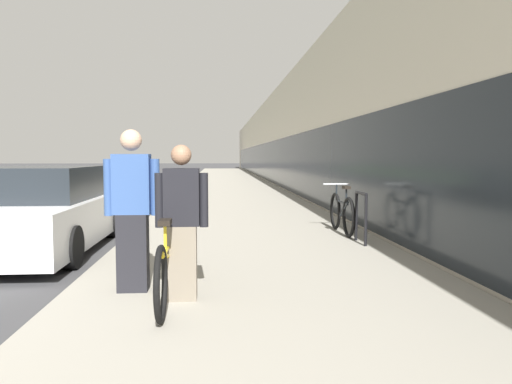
% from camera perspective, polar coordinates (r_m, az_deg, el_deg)
% --- Properties ---
extents(sidewalk_slab, '(4.44, 70.00, 0.12)m').
position_cam_1_polar(sidewalk_slab, '(24.21, -2.94, 0.58)').
color(sidewalk_slab, gray).
rests_on(sidewalk_slab, ground).
extents(storefront_facade, '(10.01, 70.00, 4.89)m').
position_cam_1_polar(storefront_facade, '(33.11, 9.41, 5.59)').
color(storefront_facade, beige).
rests_on(storefront_facade, ground).
extents(lawn_strip, '(4.14, 70.00, 0.03)m').
position_cam_1_polar(lawn_strip, '(30.34, -25.96, 0.79)').
color(lawn_strip, '#518E42').
rests_on(lawn_strip, ground).
extents(tandem_bicycle, '(0.52, 2.83, 0.84)m').
position_cam_1_polar(tandem_bicycle, '(5.42, -9.54, -7.20)').
color(tandem_bicycle, black).
rests_on(tandem_bicycle, sidewalk_slab).
extents(person_rider, '(0.52, 0.20, 1.53)m').
position_cam_1_polar(person_rider, '(4.97, -8.47, -3.45)').
color(person_rider, '#756B5B').
rests_on(person_rider, sidewalk_slab).
extents(person_bystander, '(0.58, 0.23, 1.70)m').
position_cam_1_polar(person_bystander, '(5.39, -13.96, -2.05)').
color(person_bystander, black).
rests_on(person_bystander, sidewalk_slab).
extents(bike_rack_hoop, '(0.05, 0.60, 0.84)m').
position_cam_1_polar(bike_rack_hoop, '(8.32, 11.90, -2.25)').
color(bike_rack_hoop, black).
rests_on(bike_rack_hoop, sidewalk_slab).
extents(cruiser_bike_nearest, '(0.52, 1.72, 0.90)m').
position_cam_1_polar(cruiser_bike_nearest, '(9.35, 9.76, -2.35)').
color(cruiser_bike_nearest, black).
rests_on(cruiser_bike_nearest, sidewalk_slab).
extents(parked_sedan_curbside, '(1.85, 4.55, 1.37)m').
position_cam_1_polar(parked_sedan_curbside, '(8.78, -23.15, -2.16)').
color(parked_sedan_curbside, white).
rests_on(parked_sedan_curbside, ground).
extents(vintage_roadster_curbside, '(1.89, 4.20, 1.07)m').
position_cam_1_polar(vintage_roadster_curbside, '(14.73, -15.40, -0.23)').
color(vintage_roadster_curbside, black).
rests_on(vintage_roadster_curbside, ground).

